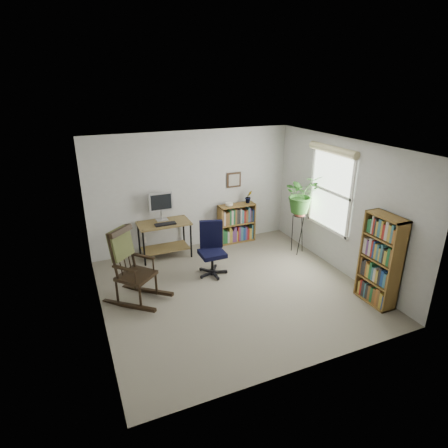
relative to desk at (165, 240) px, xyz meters
name	(u,v)px	position (x,y,z in m)	size (l,w,h in m)	color
floor	(233,290)	(0.71, -1.70, -0.36)	(4.20, 4.00, 0.00)	gray
ceiling	(235,147)	(0.71, -1.70, 2.04)	(4.20, 4.00, 0.00)	silver
wall_back	(193,191)	(0.71, 0.30, 0.84)	(4.20, 0.00, 2.40)	#B8B8B3
wall_front	(309,284)	(0.71, -3.70, 0.84)	(4.20, 0.00, 2.40)	#B8B8B3
wall_left	(94,246)	(-1.39, -1.70, 0.84)	(0.00, 4.00, 2.40)	#B8B8B3
wall_right	(342,207)	(2.81, -1.70, 0.84)	(0.00, 4.00, 2.40)	#B8B8B3
window	(330,192)	(2.77, -1.40, 1.04)	(0.12, 1.20, 1.50)	white
desk	(165,240)	(0.00, 0.00, 0.00)	(1.00, 0.55, 0.72)	brown
monitor	(161,207)	(0.00, 0.14, 0.64)	(0.46, 0.16, 0.56)	#B8B7BC
keyboard	(165,224)	(0.00, -0.12, 0.37)	(0.40, 0.15, 0.03)	black
office_chair	(212,250)	(0.59, -1.05, 0.13)	(0.54, 0.54, 0.98)	black
rocking_chair	(135,266)	(-0.82, -1.37, 0.25)	(0.63, 1.06, 1.22)	black
low_bookshelf	(237,223)	(1.61, 0.12, 0.06)	(0.80, 0.27, 0.84)	brown
tall_bookshelf	(380,260)	(2.63, -2.89, 0.37)	(0.27, 0.64, 1.46)	brown
plant_stand	(298,231)	(2.51, -0.88, 0.11)	(0.26, 0.26, 0.94)	black
spider_plant	(303,176)	(2.51, -0.88, 1.24)	(1.69, 1.88, 1.46)	#2A5C20
potted_plant_small	(249,200)	(1.89, 0.13, 0.53)	(0.13, 0.24, 0.11)	#2A5C20
framed_picture	(234,180)	(1.61, 0.27, 0.97)	(0.32, 0.04, 0.32)	black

